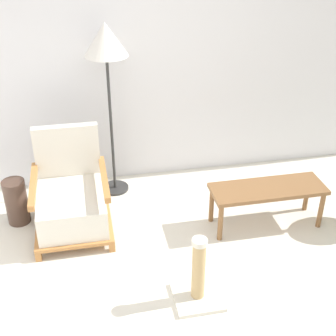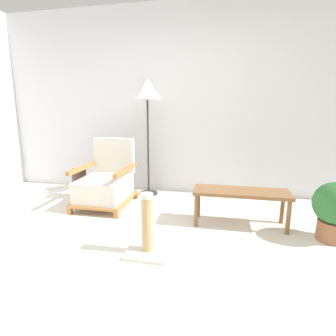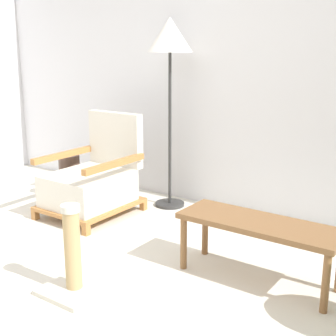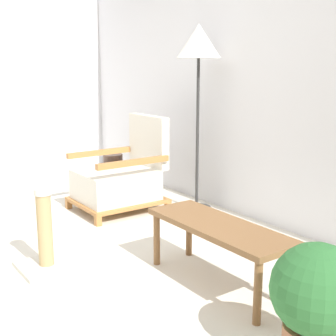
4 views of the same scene
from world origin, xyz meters
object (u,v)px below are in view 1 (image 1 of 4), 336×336
Objects in this scene: coffee_table at (268,192)px; vase at (16,202)px; scratching_post at (198,280)px; armchair at (72,200)px; floor_lamp at (106,48)px.

coffee_table is 2.37× the size of vase.
scratching_post is at bearing -42.66° from vase.
armchair reaches higher than scratching_post.
floor_lamp reaches higher than scratching_post.
scratching_post is at bearing -74.75° from floor_lamp.
floor_lamp is 1.66× the size of coffee_table.
vase is (-0.49, 0.19, -0.08)m from armchair.
armchair is 1.71m from coffee_table.
coffee_table is 1.14m from scratching_post.
scratching_post is (0.86, -1.06, -0.12)m from armchair.
vase reaches higher than coffee_table.
armchair is 2.02× the size of vase.
vase is at bearing -157.79° from floor_lamp.
floor_lamp is at bearing 22.21° from vase.
floor_lamp is (0.42, 0.56, 1.15)m from armchair.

